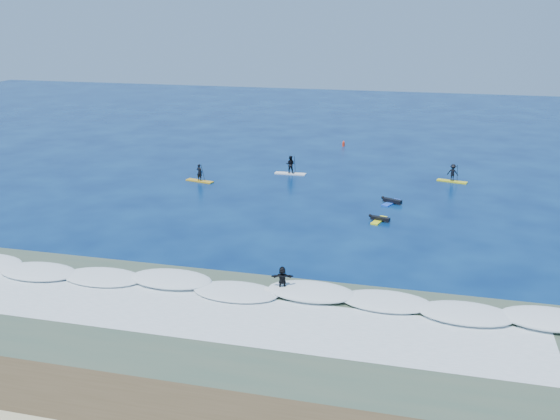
% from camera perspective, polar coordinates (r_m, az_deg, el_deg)
% --- Properties ---
extents(ground, '(160.00, 160.00, 0.00)m').
position_cam_1_polar(ground, '(43.57, -1.11, -1.85)').
color(ground, '#031645').
rests_on(ground, ground).
extents(wet_sand_strip, '(90.00, 5.00, 0.08)m').
position_cam_1_polar(wet_sand_strip, '(25.69, -14.43, -17.72)').
color(wet_sand_strip, '#463720').
rests_on(wet_sand_strip, ground).
extents(shallow_water, '(90.00, 13.00, 0.01)m').
position_cam_1_polar(shallow_water, '(31.42, -7.93, -10.23)').
color(shallow_water, '#3C5340').
rests_on(shallow_water, ground).
extents(breaking_wave, '(40.00, 6.00, 0.30)m').
position_cam_1_polar(breaking_wave, '(34.75, -5.48, -7.26)').
color(breaking_wave, white).
rests_on(breaking_wave, ground).
extents(whitewater, '(34.00, 5.00, 0.02)m').
position_cam_1_polar(whitewater, '(32.24, -7.27, -9.44)').
color(whitewater, silver).
rests_on(whitewater, ground).
extents(sup_paddler_left, '(2.71, 1.24, 1.84)m').
position_cam_1_polar(sup_paddler_left, '(56.17, -7.37, 3.16)').
color(sup_paddler_left, gold).
rests_on(sup_paddler_left, ground).
extents(sup_paddler_center, '(2.91, 0.76, 2.04)m').
position_cam_1_polar(sup_paddler_center, '(58.23, 0.95, 4.03)').
color(sup_paddler_center, white).
rests_on(sup_paddler_center, ground).
extents(sup_paddler_right, '(2.73, 1.27, 1.86)m').
position_cam_1_polar(sup_paddler_right, '(57.65, 15.51, 3.19)').
color(sup_paddler_right, yellow).
rests_on(sup_paddler_right, ground).
extents(prone_paddler_near, '(1.61, 2.11, 0.43)m').
position_cam_1_polar(prone_paddler_near, '(45.93, 9.06, -0.84)').
color(prone_paddler_near, '#FAFF1B').
rests_on(prone_paddler_near, ground).
extents(prone_paddler_far, '(1.71, 2.28, 0.47)m').
position_cam_1_polar(prone_paddler_far, '(50.31, 10.14, 0.79)').
color(prone_paddler_far, blue).
rests_on(prone_paddler_far, ground).
extents(wave_surfer, '(2.04, 0.99, 1.42)m').
position_cam_1_polar(wave_surfer, '(33.82, 0.21, -6.40)').
color(wave_surfer, white).
rests_on(wave_surfer, breaking_wave).
extents(marker_buoy, '(0.30, 0.30, 0.71)m').
position_cam_1_polar(marker_buoy, '(70.74, 5.83, 6.05)').
color(marker_buoy, red).
rests_on(marker_buoy, ground).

